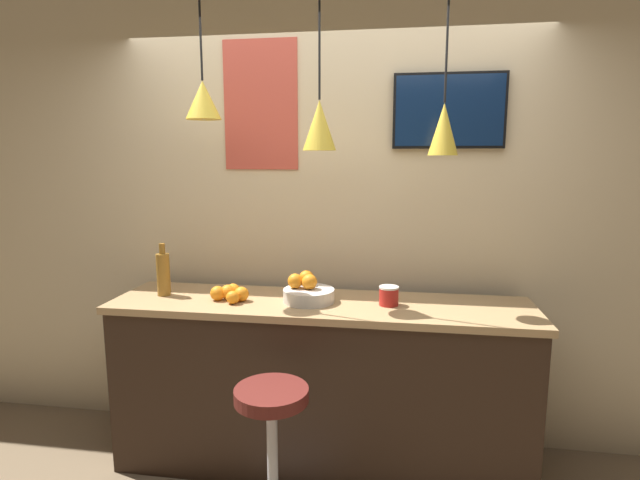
{
  "coord_description": "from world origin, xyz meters",
  "views": [
    {
      "loc": [
        0.41,
        -2.11,
        1.78
      ],
      "look_at": [
        0.0,
        0.53,
        1.33
      ],
      "focal_mm": 28.0,
      "sensor_mm": 36.0,
      "label": 1
    }
  ],
  "objects_px": {
    "spread_jar": "(389,296)",
    "mounted_tv": "(449,111)",
    "fruit_bowl": "(308,291)",
    "juice_bottle": "(163,273)",
    "bar_stool": "(272,447)"
  },
  "relations": [
    {
      "from": "juice_bottle",
      "to": "fruit_bowl",
      "type": "bearing_deg",
      "value": 0.5
    },
    {
      "from": "spread_jar",
      "to": "mounted_tv",
      "type": "height_order",
      "value": "mounted_tv"
    },
    {
      "from": "mounted_tv",
      "to": "juice_bottle",
      "type": "bearing_deg",
      "value": -167.85
    },
    {
      "from": "bar_stool",
      "to": "spread_jar",
      "type": "height_order",
      "value": "spread_jar"
    },
    {
      "from": "fruit_bowl",
      "to": "mounted_tv",
      "type": "bearing_deg",
      "value": 24.07
    },
    {
      "from": "bar_stool",
      "to": "juice_bottle",
      "type": "height_order",
      "value": "juice_bottle"
    },
    {
      "from": "juice_bottle",
      "to": "spread_jar",
      "type": "height_order",
      "value": "juice_bottle"
    },
    {
      "from": "fruit_bowl",
      "to": "mounted_tv",
      "type": "distance_m",
      "value": 1.3
    },
    {
      "from": "fruit_bowl",
      "to": "spread_jar",
      "type": "xyz_separation_m",
      "value": [
        0.45,
        -0.01,
        -0.01
      ]
    },
    {
      "from": "juice_bottle",
      "to": "mounted_tv",
      "type": "xyz_separation_m",
      "value": [
        1.61,
        0.35,
        0.93
      ]
    },
    {
      "from": "bar_stool",
      "to": "fruit_bowl",
      "type": "relative_size",
      "value": 2.65
    },
    {
      "from": "bar_stool",
      "to": "mounted_tv",
      "type": "distance_m",
      "value": 2.01
    },
    {
      "from": "mounted_tv",
      "to": "spread_jar",
      "type": "bearing_deg",
      "value": -131.82
    },
    {
      "from": "fruit_bowl",
      "to": "juice_bottle",
      "type": "relative_size",
      "value": 0.93
    },
    {
      "from": "bar_stool",
      "to": "mounted_tv",
      "type": "bearing_deg",
      "value": 49.9
    }
  ]
}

